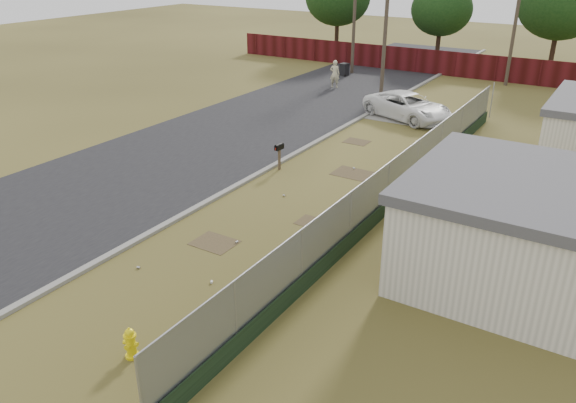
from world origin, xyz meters
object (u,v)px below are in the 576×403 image
Objects in this scene: trash_bin at (344,69)px; pedestrian at (335,74)px; fire_hydrant at (131,343)px; mailbox at (279,149)px; pickup_truck at (408,106)px.

pedestrian is at bearing -72.74° from trash_bin.
fire_hydrant is 12.72m from mailbox.
pedestrian is at bearing 77.23° from pickup_truck.
mailbox is 1.29× the size of trash_bin.
pedestrian is (-5.29, 15.27, -0.00)m from mailbox.
fire_hydrant is 32.93m from trash_bin.
pickup_truck is at bearing -46.12° from trash_bin.
mailbox is 16.16m from pedestrian.
mailbox is 0.23× the size of pickup_truck.
fire_hydrant is at bearing -71.98° from trash_bin.
pedestrian is at bearing 109.11° from mailbox.
trash_bin reaches higher than fire_hydrant.
pedestrian is at bearing 108.13° from fire_hydrant.
fire_hydrant is 0.70× the size of mailbox.
mailbox is 10.66m from pickup_truck.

